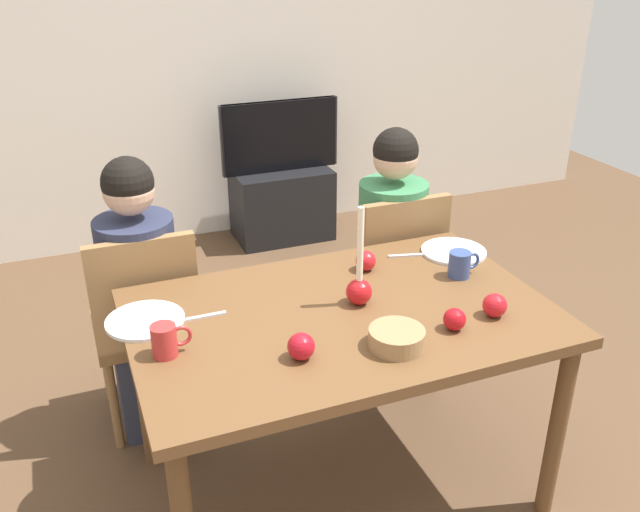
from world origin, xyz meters
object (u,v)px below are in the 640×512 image
(apple_near_candle, at_px, (366,261))
(mug_left, at_px, (166,340))
(plate_right, at_px, (454,251))
(tv_stand, at_px, (282,204))
(chair_right, at_px, (393,274))
(apple_by_left_plate, at_px, (301,346))
(plate_left, at_px, (145,320))
(candle_centerpiece, at_px, (359,285))
(mug_right, at_px, (460,264))
(chair_left, at_px, (146,320))
(bowl_walnuts, at_px, (397,338))
(tv, at_px, (280,136))
(person_left_child, at_px, (143,303))
(apple_far_edge, at_px, (455,319))
(person_right_child, at_px, (390,259))
(apple_by_right_mug, at_px, (495,305))
(dining_table, at_px, (342,333))

(apple_near_candle, bearing_deg, mug_left, -159.69)
(plate_right, bearing_deg, tv_stand, 91.12)
(chair_right, bearing_deg, apple_by_left_plate, -132.27)
(chair_right, xyz_separation_m, plate_right, (0.08, -0.34, 0.24))
(plate_left, bearing_deg, plate_right, 4.06)
(candle_centerpiece, xyz_separation_m, apple_near_candle, (0.13, 0.22, -0.03))
(mug_right, bearing_deg, chair_left, 154.29)
(chair_left, xyz_separation_m, mug_left, (-0.01, -0.65, 0.29))
(bowl_walnuts, bearing_deg, mug_right, 37.58)
(plate_left, bearing_deg, mug_right, -4.88)
(tv, bearing_deg, person_left_child, -124.44)
(bowl_walnuts, bearing_deg, apple_near_candle, 75.03)
(apple_far_edge, bearing_deg, tv, 83.91)
(chair_right, height_order, apple_far_edge, chair_right)
(chair_left, relative_size, apple_by_left_plate, 10.78)
(tv, relative_size, apple_by_left_plate, 9.46)
(plate_left, height_order, mug_left, mug_left)
(chair_right, relative_size, bowl_walnuts, 5.20)
(mug_right, bearing_deg, plate_right, 63.84)
(apple_near_candle, bearing_deg, tv_stand, 80.25)
(chair_left, height_order, apple_far_edge, chair_left)
(chair_left, distance_m, apple_far_edge, 1.24)
(apple_near_candle, relative_size, apple_far_edge, 1.05)
(plate_left, height_order, plate_right, same)
(candle_centerpiece, relative_size, mug_right, 2.81)
(person_right_child, bearing_deg, apple_by_right_mug, -94.11)
(dining_table, relative_size, plate_right, 5.46)
(dining_table, xyz_separation_m, apple_by_right_mug, (0.46, -0.21, 0.12))
(plate_left, distance_m, apple_by_right_mug, 1.15)
(apple_far_edge, bearing_deg, mug_right, 55.08)
(person_left_child, xyz_separation_m, tv, (1.14, 1.66, 0.14))
(mug_right, bearing_deg, apple_by_right_mug, -100.11)
(apple_far_edge, bearing_deg, dining_table, 141.24)
(bowl_walnuts, relative_size, apple_near_candle, 2.24)
(apple_near_candle, xyz_separation_m, apple_far_edge, (0.08, -0.49, -0.00))
(person_left_child, height_order, plate_left, person_left_child)
(tv_stand, bearing_deg, bowl_walnuts, -100.81)
(apple_by_left_plate, bearing_deg, candle_centerpiece, 38.75)
(person_right_child, bearing_deg, dining_table, -128.94)
(bowl_walnuts, bearing_deg, person_left_child, 126.10)
(mug_right, relative_size, apple_far_edge, 1.71)
(apple_far_edge, bearing_deg, person_right_child, 75.29)
(mug_right, bearing_deg, tv_stand, 88.70)
(chair_right, distance_m, person_left_child, 1.10)
(bowl_walnuts, relative_size, apple_by_right_mug, 2.14)
(tv_stand, height_order, apple_by_right_mug, apple_by_right_mug)
(apple_near_candle, bearing_deg, apple_by_left_plate, -132.85)
(tv, relative_size, mug_left, 6.40)
(person_right_child, bearing_deg, person_left_child, 180.00)
(apple_far_edge, bearing_deg, bowl_walnuts, -174.27)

